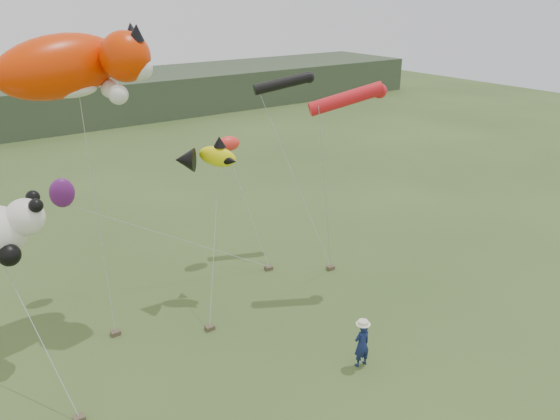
% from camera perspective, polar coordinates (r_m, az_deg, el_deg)
% --- Properties ---
extents(ground, '(120.00, 120.00, 0.00)m').
position_cam_1_polar(ground, '(19.98, 5.05, -15.59)').
color(ground, '#385123').
rests_on(ground, ground).
extents(festival_attendant, '(0.66, 0.46, 1.71)m').
position_cam_1_polar(festival_attendant, '(19.50, 8.54, -13.72)').
color(festival_attendant, '#14204E').
rests_on(festival_attendant, ground).
extents(sandbag_anchors, '(12.88, 5.00, 0.17)m').
position_cam_1_polar(sandbag_anchors, '(22.43, -6.89, -10.78)').
color(sandbag_anchors, brown).
rests_on(sandbag_anchors, ground).
extents(cat_kite, '(6.25, 3.55, 2.71)m').
position_cam_1_polar(cat_kite, '(20.49, -20.60, 13.97)').
color(cat_kite, '#E32F00').
rests_on(cat_kite, ground).
extents(fish_kite, '(2.71, 1.76, 1.35)m').
position_cam_1_polar(fish_kite, '(21.81, -7.77, 5.51)').
color(fish_kite, '#F3EE0A').
rests_on(fish_kite, ground).
extents(tube_kites, '(3.40, 6.55, 1.31)m').
position_cam_1_polar(tube_kites, '(23.66, 4.35, 12.38)').
color(tube_kites, black).
rests_on(tube_kites, ground).
extents(misc_kites, '(8.32, 1.54, 2.06)m').
position_cam_1_polar(misc_kites, '(23.92, -15.06, 3.88)').
color(misc_kites, red).
rests_on(misc_kites, ground).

